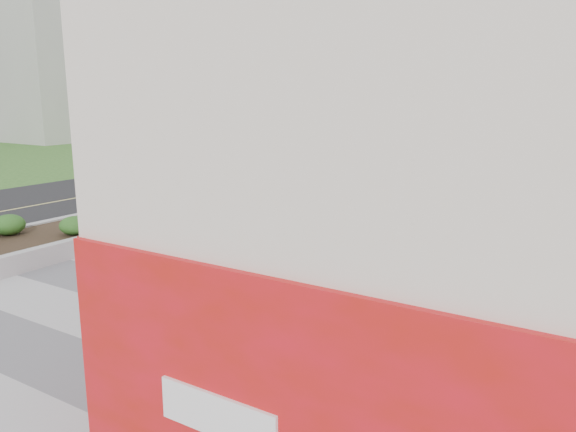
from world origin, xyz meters
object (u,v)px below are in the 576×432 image
object	(u,v)px
traffic_signal_far	(139,125)
car_silver	(124,168)
planter	(148,212)
skateboarder	(193,244)
traffic_signal_near	(271,129)

from	to	relation	value
traffic_signal_far	car_silver	world-z (taller)	traffic_signal_far
traffic_signal_far	car_silver	distance (m)	4.38
traffic_signal_far	car_silver	xyz separation A→B (m)	(2.09, -3.22, -2.10)
planter	car_silver	bearing A→B (deg)	142.47
traffic_signal_far	skateboarder	bearing A→B (deg)	-39.66
skateboarder	car_silver	size ratio (longest dim) A/B	0.35
traffic_signal_near	skateboarder	size ratio (longest dim) A/B	3.05
traffic_signal_near	car_silver	size ratio (longest dim) A/B	1.06
planter	traffic_signal_near	xyz separation A→B (m)	(-1.73, 10.50, 2.34)
traffic_signal_near	skateboarder	bearing A→B (deg)	-63.93
traffic_signal_near	skateboarder	world-z (taller)	traffic_signal_near
skateboarder	car_silver	world-z (taller)	skateboarder
skateboarder	car_silver	bearing A→B (deg)	168.40
car_silver	traffic_signal_far	bearing A→B (deg)	110.06
planter	traffic_signal_far	xyz separation A→B (m)	(-10.93, 10.00, 2.34)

